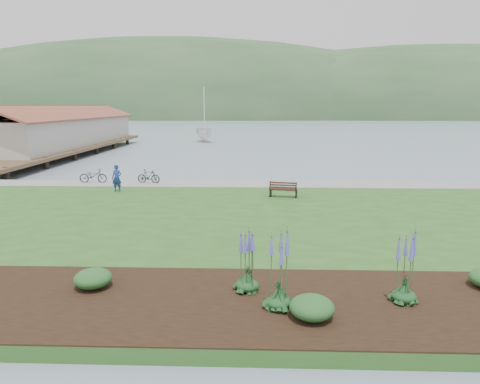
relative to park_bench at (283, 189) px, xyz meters
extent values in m
plane|color=slate|center=(-3.07, -3.11, -0.86)|extent=(600.00, 600.00, 0.00)
cube|color=#27541D|center=(-3.07, -5.11, -0.66)|extent=(34.00, 20.00, 0.40)
cube|color=gray|center=(-3.07, 3.79, -0.44)|extent=(34.00, 2.20, 0.03)
cube|color=black|center=(-0.07, -12.91, -0.44)|extent=(24.00, 4.40, 0.04)
cube|color=#4C3826|center=(-23.07, 22.89, -0.01)|extent=(8.00, 36.00, 0.30)
cube|color=#B2ADA3|center=(-23.07, 24.89, 1.64)|extent=(6.40, 28.00, 3.00)
cube|color=black|center=(0.02, 0.09, -0.04)|extent=(1.54, 0.80, 0.05)
cube|color=black|center=(-0.04, -0.17, 0.23)|extent=(1.47, 0.44, 0.46)
cube|color=black|center=(-0.68, 0.24, -0.25)|extent=(0.16, 0.51, 0.40)
cube|color=black|center=(0.72, -0.05, -0.25)|extent=(0.16, 0.51, 0.40)
imported|color=navy|center=(-9.64, 1.29, 0.47)|extent=(0.70, 0.50, 1.85)
imported|color=black|center=(-12.11, 4.08, 0.01)|extent=(0.68, 1.81, 0.94)
imported|color=black|center=(-8.47, 4.09, -0.01)|extent=(0.60, 1.53, 0.90)
imported|color=silver|center=(-9.14, 41.62, -0.86)|extent=(12.08, 12.21, 25.81)
cube|color=gold|center=(-10.15, 2.87, -0.32)|extent=(0.24, 0.29, 0.27)
ellipsoid|color=#163D1D|center=(-0.98, -13.27, -0.26)|extent=(0.62, 0.62, 0.31)
cone|color=#4B48A7|center=(-0.98, -13.27, 0.87)|extent=(0.36, 0.36, 1.95)
ellipsoid|color=#163D1D|center=(2.23, -12.82, -0.26)|extent=(0.62, 0.62, 0.31)
cone|color=#4B48A7|center=(2.23, -12.82, 0.80)|extent=(0.36, 0.36, 1.82)
ellipsoid|color=#163D1D|center=(-1.76, -12.29, -0.26)|extent=(0.62, 0.62, 0.31)
cone|color=#4B48A7|center=(-1.76, -12.29, 0.75)|extent=(0.40, 0.40, 1.72)
ellipsoid|color=#1E4C21|center=(-6.01, -12.21, -0.16)|extent=(1.03, 1.03, 0.51)
ellipsoid|color=#1E4C21|center=(-0.23, -13.75, -0.15)|extent=(1.06, 1.06, 0.53)
camera|label=1|loc=(-1.60, -23.08, 4.49)|focal=32.00mm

